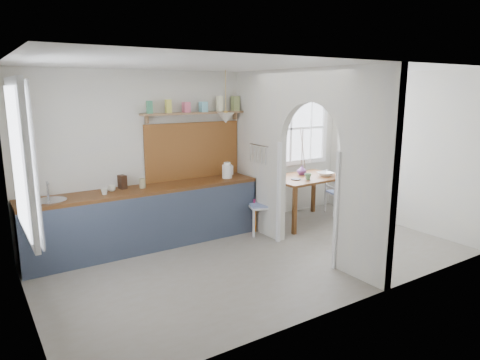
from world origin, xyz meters
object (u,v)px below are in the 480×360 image
kettle (227,170)px  vase (302,170)px  chair_right (338,192)px  chair_left (262,204)px  dining_table (305,199)px

kettle → vase: size_ratio=1.52×
kettle → chair_right: bearing=-6.9°
chair_left → vase: 1.12m
vase → chair_left: bearing=-168.2°
chair_left → vase: size_ratio=5.62×
vase → kettle: bearing=173.2°
dining_table → chair_left: bearing=-179.7°
dining_table → chair_left: 0.97m
kettle → vase: (1.45, -0.17, -0.12)m
chair_left → dining_table: bearing=112.0°
chair_left → chair_right: (1.85, 0.11, -0.07)m
chair_left → chair_right: bearing=112.3°
chair_left → kettle: (-0.43, 0.38, 0.55)m
vase → dining_table: bearing=-106.9°
dining_table → chair_left: size_ratio=1.37×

